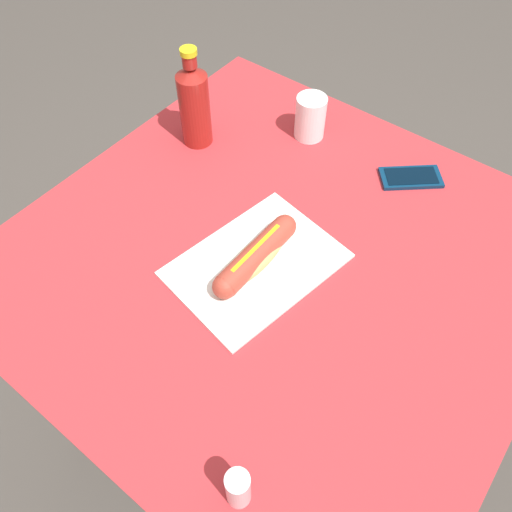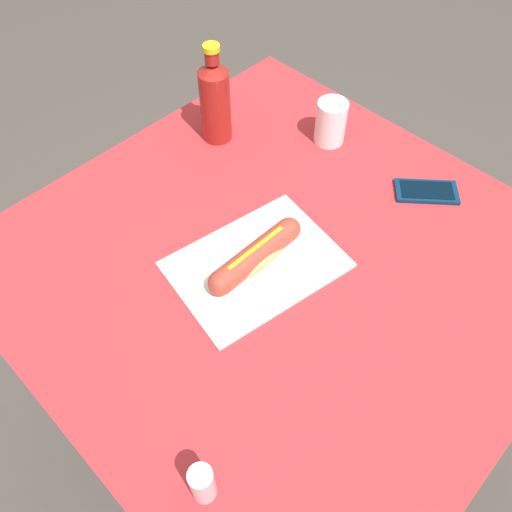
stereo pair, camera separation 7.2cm
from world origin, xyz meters
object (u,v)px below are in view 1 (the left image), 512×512
Objects in this scene: hot_dog at (256,256)px; cell_phone at (411,177)px; salt_shaker at (238,488)px; drinking_cup at (310,117)px; soda_bottle at (194,104)px.

cell_phone is at bearing -17.62° from hot_dog.
cell_phone is 0.75m from salt_shaker.
hot_dog is at bearing 162.38° from cell_phone.
hot_dog is 1.59× the size of cell_phone.
drinking_cup is (0.38, 0.14, 0.02)m from hot_dog.
cell_phone is at bearing 8.28° from salt_shaker.
salt_shaker reaches higher than hot_dog.
cell_phone is 1.67× the size of salt_shaker.
soda_bottle is 0.27m from drinking_cup.
hot_dog is 2.22× the size of drinking_cup.
soda_bottle is 2.27× the size of drinking_cup.
drinking_cup reaches higher than hot_dog.
hot_dog is 2.66× the size of salt_shaker.
soda_bottle is 2.72× the size of salt_shaker.
soda_bottle reaches higher than salt_shaker.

